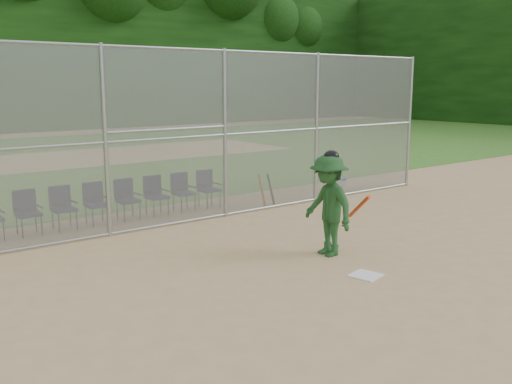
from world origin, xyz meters
TOP-DOWN VIEW (x-y plane):
  - ground at (0.00, 0.00)m, footprint 100.00×100.00m
  - grass_strip at (0.00, 18.00)m, footprint 100.00×100.00m
  - dirt_patch_far at (0.00, 18.00)m, footprint 24.00×24.00m
  - backstop_fence at (0.00, 5.00)m, footprint 16.09×0.09m
  - treeline at (0.00, 20.00)m, footprint 81.00×60.00m
  - home_plate at (0.36, -0.06)m, footprint 0.56×0.56m
  - batter_at_plate at (0.71, 1.21)m, footprint 0.97×1.41m
  - water_cooler at (5.69, 5.62)m, footprint 0.30×0.30m
  - spare_bats at (2.63, 5.44)m, footprint 0.36×0.35m
  - chair_3 at (-3.32, 6.13)m, footprint 0.54×0.52m
  - chair_4 at (-2.56, 6.13)m, footprint 0.54×0.52m
  - chair_5 at (-1.79, 6.13)m, footprint 0.54×0.52m
  - chair_6 at (-1.03, 6.13)m, footprint 0.54×0.52m
  - chair_7 at (-0.26, 6.13)m, footprint 0.54×0.52m
  - chair_8 at (0.50, 6.13)m, footprint 0.54×0.52m
  - chair_9 at (1.27, 6.13)m, footprint 0.54×0.52m

SIDE VIEW (x-z plane):
  - ground at x=0.00m, z-range 0.00..0.00m
  - grass_strip at x=0.00m, z-range 0.01..0.01m
  - dirt_patch_far at x=0.00m, z-range 0.01..0.01m
  - home_plate at x=0.36m, z-range 0.00..0.02m
  - water_cooler at x=5.69m, z-range 0.00..0.38m
  - spare_bats at x=2.63m, z-range 0.00..0.82m
  - chair_3 at x=-3.32m, z-range 0.00..0.96m
  - chair_4 at x=-2.56m, z-range 0.00..0.96m
  - chair_5 at x=-1.79m, z-range 0.00..0.96m
  - chair_6 at x=-1.03m, z-range 0.00..0.96m
  - chair_7 at x=-0.26m, z-range 0.00..0.96m
  - chair_8 at x=0.50m, z-range 0.00..0.96m
  - chair_9 at x=1.27m, z-range 0.00..0.96m
  - batter_at_plate at x=0.71m, z-range -0.03..1.96m
  - backstop_fence at x=0.00m, z-range 0.07..4.07m
  - treeline at x=0.00m, z-range 0.00..11.00m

